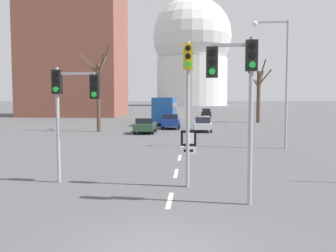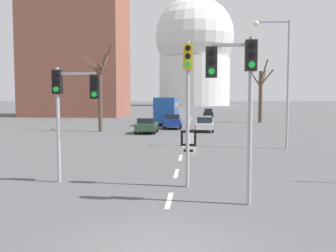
# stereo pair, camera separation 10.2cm
# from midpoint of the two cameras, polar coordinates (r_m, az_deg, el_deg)

# --- Properties ---
(lane_stripe_0) EXTENTS (0.16, 2.00, 0.01)m
(lane_stripe_0) POSITION_cam_midpoint_polar(r_m,az_deg,el_deg) (12.75, 0.03, -11.25)
(lane_stripe_0) COLOR silver
(lane_stripe_0) RESTS_ON ground_plane
(lane_stripe_1) EXTENTS (0.16, 2.00, 0.01)m
(lane_stripe_1) POSITION_cam_midpoint_polar(r_m,az_deg,el_deg) (17.12, 1.06, -7.22)
(lane_stripe_1) COLOR silver
(lane_stripe_1) RESTS_ON ground_plane
(lane_stripe_2) EXTENTS (0.16, 2.00, 0.01)m
(lane_stripe_2) POSITION_cam_midpoint_polar(r_m,az_deg,el_deg) (21.55, 1.66, -4.84)
(lane_stripe_2) COLOR silver
(lane_stripe_2) RESTS_ON ground_plane
(lane_stripe_3) EXTENTS (0.16, 2.00, 0.01)m
(lane_stripe_3) POSITION_cam_midpoint_polar(r_m,az_deg,el_deg) (26.00, 2.05, -3.27)
(lane_stripe_3) COLOR silver
(lane_stripe_3) RESTS_ON ground_plane
(lane_stripe_4) EXTENTS (0.16, 2.00, 0.01)m
(lane_stripe_4) POSITION_cam_midpoint_polar(r_m,az_deg,el_deg) (30.46, 2.33, -2.16)
(lane_stripe_4) COLOR silver
(lane_stripe_4) RESTS_ON ground_plane
(lane_stripe_5) EXTENTS (0.16, 2.00, 0.01)m
(lane_stripe_5) POSITION_cam_midpoint_polar(r_m,az_deg,el_deg) (34.94, 2.53, -1.33)
(lane_stripe_5) COLOR silver
(lane_stripe_5) RESTS_ON ground_plane
(lane_stripe_6) EXTENTS (0.16, 2.00, 0.01)m
(lane_stripe_6) POSITION_cam_midpoint_polar(r_m,az_deg,el_deg) (39.42, 2.69, -0.69)
(lane_stripe_6) COLOR silver
(lane_stripe_6) RESTS_ON ground_plane
(lane_stripe_7) EXTENTS (0.16, 2.00, 0.01)m
(lane_stripe_7) POSITION_cam_midpoint_polar(r_m,az_deg,el_deg) (43.90, 2.82, -0.18)
(lane_stripe_7) COLOR silver
(lane_stripe_7) RESTS_ON ground_plane
(lane_stripe_8) EXTENTS (0.16, 2.00, 0.01)m
(lane_stripe_8) POSITION_cam_midpoint_polar(r_m,az_deg,el_deg) (48.39, 2.92, 0.23)
(lane_stripe_8) COLOR silver
(lane_stripe_8) RESTS_ON ground_plane
(lane_stripe_9) EXTENTS (0.16, 2.00, 0.01)m
(lane_stripe_9) POSITION_cam_midpoint_polar(r_m,az_deg,el_deg) (52.88, 3.00, 0.58)
(lane_stripe_9) COLOR silver
(lane_stripe_9) RESTS_ON ground_plane
(lane_stripe_10) EXTENTS (0.16, 2.00, 0.01)m
(lane_stripe_10) POSITION_cam_midpoint_polar(r_m,az_deg,el_deg) (57.37, 3.08, 0.87)
(lane_stripe_10) COLOR silver
(lane_stripe_10) RESTS_ON ground_plane
(lane_stripe_11) EXTENTS (0.16, 2.00, 0.01)m
(lane_stripe_11) POSITION_cam_midpoint_polar(r_m,az_deg,el_deg) (61.86, 3.14, 1.11)
(lane_stripe_11) COLOR silver
(lane_stripe_11) RESTS_ON ground_plane
(lane_stripe_12) EXTENTS (0.16, 2.00, 0.01)m
(lane_stripe_12) POSITION_cam_midpoint_polar(r_m,az_deg,el_deg) (66.35, 3.19, 1.33)
(lane_stripe_12) COLOR silver
(lane_stripe_12) RESTS_ON ground_plane
(traffic_signal_centre_tall) EXTENTS (0.36, 0.34, 5.55)m
(traffic_signal_centre_tall) POSITION_cam_midpoint_polar(r_m,az_deg,el_deg) (14.21, 2.84, 6.00)
(traffic_signal_centre_tall) COLOR #9E9EA3
(traffic_signal_centre_tall) RESTS_ON ground_plane
(traffic_signal_near_right) EXTENTS (1.59, 0.34, 5.32)m
(traffic_signal_near_right) POSITION_cam_midpoint_polar(r_m,az_deg,el_deg) (12.03, 10.35, 7.09)
(traffic_signal_near_right) COLOR #9E9EA3
(traffic_signal_near_right) RESTS_ON ground_plane
(traffic_signal_near_left) EXTENTS (1.90, 0.34, 4.64)m
(traffic_signal_near_left) POSITION_cam_midpoint_polar(r_m,az_deg,el_deg) (15.47, -14.81, 4.47)
(traffic_signal_near_left) COLOR #9E9EA3
(traffic_signal_near_left) RESTS_ON ground_plane
(route_sign_post) EXTENTS (0.60, 0.08, 2.23)m
(route_sign_post) POSITION_cam_midpoint_polar(r_m,az_deg,el_deg) (14.41, 2.94, -3.35)
(route_sign_post) COLOR #9E9EA3
(route_sign_post) RESTS_ON ground_plane
(street_lamp_right) EXTENTS (2.42, 0.36, 8.54)m
(street_lamp_right) POSITION_cam_midpoint_polar(r_m,az_deg,el_deg) (26.31, 16.64, 8.09)
(street_lamp_right) COLOR #9E9EA3
(street_lamp_right) RESTS_ON ground_plane
(sedan_near_left) EXTENTS (1.94, 3.96, 1.51)m
(sedan_near_left) POSITION_cam_midpoint_polar(r_m,az_deg,el_deg) (36.46, -3.57, 0.12)
(sedan_near_left) COLOR #2D4C33
(sedan_near_left) RESTS_ON ground_plane
(sedan_near_right) EXTENTS (1.96, 3.82, 1.66)m
(sedan_near_right) POSITION_cam_midpoint_polar(r_m,az_deg,el_deg) (41.55, 0.38, 0.75)
(sedan_near_right) COLOR navy
(sedan_near_right) RESTS_ON ground_plane
(sedan_mid_centre) EXTENTS (1.80, 4.12, 1.70)m
(sedan_mid_centre) POSITION_cam_midpoint_polar(r_m,az_deg,el_deg) (65.10, -0.08, 2.02)
(sedan_mid_centre) COLOR #B7B7BC
(sedan_mid_centre) RESTS_ON ground_plane
(sedan_far_left) EXTENTS (1.74, 4.46, 1.54)m
(sedan_far_left) POSITION_cam_midpoint_polar(r_m,az_deg,el_deg) (68.95, 5.79, 2.06)
(sedan_far_left) COLOR black
(sedan_far_left) RESTS_ON ground_plane
(sedan_far_right) EXTENTS (1.83, 4.40, 1.53)m
(sedan_far_right) POSITION_cam_midpoint_polar(r_m,az_deg,el_deg) (38.49, 5.23, 0.33)
(sedan_far_right) COLOR silver
(sedan_far_right) RESTS_ON ground_plane
(city_bus) EXTENTS (2.66, 10.80, 3.48)m
(city_bus) POSITION_cam_midpoint_polar(r_m,az_deg,el_deg) (49.49, -0.47, 2.70)
(city_bus) COLOR #19478C
(city_bus) RESTS_ON ground_plane
(bare_tree_left_near) EXTENTS (3.72, 4.32, 8.71)m
(bare_tree_left_near) POSITION_cam_midpoint_polar(r_m,az_deg,el_deg) (38.77, -10.68, 5.34)
(bare_tree_left_near) COLOR brown
(bare_tree_left_near) RESTS_ON ground_plane
(bare_tree_right_near) EXTENTS (3.43, 3.70, 8.65)m
(bare_tree_right_near) POSITION_cam_midpoint_polar(r_m,az_deg,el_deg) (53.65, 13.61, 4.88)
(bare_tree_right_near) COLOR brown
(bare_tree_right_near) RESTS_ON ground_plane
(capitol_dome) EXTENTS (35.54, 35.54, 50.19)m
(capitol_dome) POSITION_cam_midpoint_polar(r_m,az_deg,el_deg) (173.15, 3.68, 11.25)
(capitol_dome) COLOR silver
(capitol_dome) RESTS_ON ground_plane
(apartment_block_left) EXTENTS (18.00, 14.00, 25.38)m
(apartment_block_left) POSITION_cam_midpoint_polar(r_m,az_deg,el_deg) (74.70, -14.07, 11.29)
(apartment_block_left) COLOR brown
(apartment_block_left) RESTS_ON ground_plane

